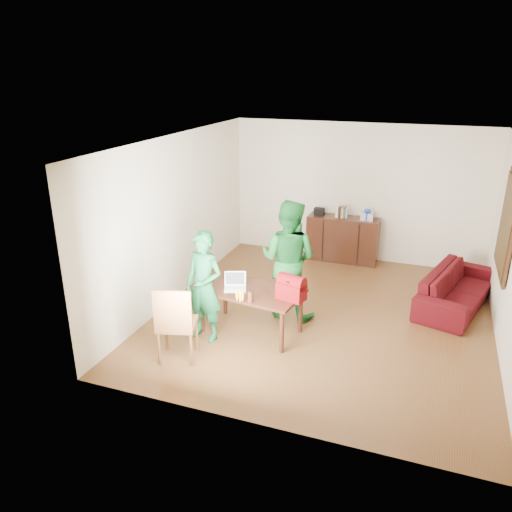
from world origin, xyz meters
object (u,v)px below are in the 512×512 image
at_px(table, 251,295).
at_px(red_bag, 291,290).
at_px(person_near, 204,286).
at_px(chair, 178,337).
at_px(person_far, 288,259).
at_px(sofa, 457,289).
at_px(bottle, 250,296).
at_px(laptop, 235,287).

bearing_deg(table, red_bag, -1.34).
bearing_deg(person_near, table, 45.68).
height_order(chair, person_far, person_far).
bearing_deg(sofa, table, 140.56).
height_order(person_far, sofa, person_far).
distance_m(person_near, person_far, 1.41).
bearing_deg(bottle, person_near, 178.85).
distance_m(table, person_far, 0.85).
xyz_separation_m(laptop, red_bag, (0.85, -0.03, 0.10)).
bearing_deg(red_bag, table, -174.11).
height_order(person_near, bottle, person_near).
height_order(chair, sofa, chair).
xyz_separation_m(person_near, laptop, (0.34, 0.31, -0.08)).
xyz_separation_m(red_bag, sofa, (2.21, 2.06, -0.52)).
relative_size(chair, person_near, 0.67).
bearing_deg(person_near, sofa, 46.04).
distance_m(person_far, laptop, 0.98).
bearing_deg(table, bottle, -63.71).
distance_m(chair, bottle, 1.10).
bearing_deg(sofa, laptop, 139.45).
height_order(chair, red_bag, chair).
height_order(person_far, bottle, person_far).
bearing_deg(chair, table, 40.26).
bearing_deg(person_far, bottle, 86.11).
bearing_deg(person_far, red_bag, 116.33).
bearing_deg(laptop, red_bag, -22.81).
distance_m(table, bottle, 0.45).
relative_size(chair, person_far, 0.58).
height_order(person_far, laptop, person_far).
distance_m(laptop, red_bag, 0.85).
distance_m(chair, red_bag, 1.66).
xyz_separation_m(table, laptop, (-0.22, -0.07, 0.12)).
height_order(table, person_far, person_far).
relative_size(person_near, red_bag, 4.19).
relative_size(bottle, red_bag, 0.48).
xyz_separation_m(person_far, bottle, (-0.20, -1.10, -0.16)).
xyz_separation_m(person_far, laptop, (-0.56, -0.77, -0.21)).
bearing_deg(laptop, person_near, -157.86).
distance_m(table, chair, 1.24).
relative_size(person_near, bottle, 8.70).
bearing_deg(sofa, person_far, 132.60).
relative_size(person_near, person_far, 0.86).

